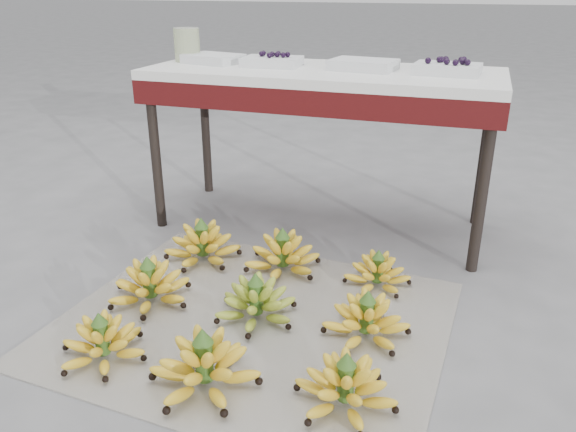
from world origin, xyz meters
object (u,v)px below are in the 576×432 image
(tray_left, at_px, (272,61))
(bunch_mid_left, at_px, (150,286))
(newspaper_mat, at_px, (253,322))
(tray_right, at_px, (363,65))
(glass_jar, at_px, (187,45))
(bunch_back_center, at_px, (283,256))
(bunch_mid_right, at_px, (366,321))
(bunch_front_right, at_px, (345,387))
(bunch_back_right, at_px, (377,273))
(tray_far_left, at_px, (213,59))
(bunch_front_left, at_px, (103,343))
(tray_far_right, at_px, (447,68))
(bunch_front_center, at_px, (205,366))
(bunch_back_left, at_px, (203,245))
(vendor_table, at_px, (322,88))
(bunch_mid_center, at_px, (256,303))

(tray_left, bearing_deg, bunch_mid_left, -99.71)
(newspaper_mat, xyz_separation_m, tray_right, (0.15, 0.90, 0.74))
(glass_jar, bearing_deg, tray_right, -0.72)
(newspaper_mat, distance_m, bunch_back_center, 0.38)
(bunch_mid_right, bearing_deg, glass_jar, 151.08)
(bunch_front_right, xyz_separation_m, bunch_back_right, (-0.03, 0.67, -0.01))
(bunch_back_center, bearing_deg, tray_far_left, 127.75)
(bunch_front_left, xyz_separation_m, tray_far_right, (0.85, 1.22, 0.68))
(bunch_front_center, height_order, bunch_back_right, bunch_front_center)
(bunch_front_center, height_order, bunch_mid_right, bunch_front_center)
(bunch_front_left, distance_m, bunch_back_center, 0.78)
(bunch_front_left, distance_m, tray_left, 1.39)
(bunch_front_left, relative_size, glass_jar, 2.18)
(bunch_back_left, relative_size, tray_right, 1.17)
(bunch_front_left, relative_size, tray_far_right, 1.19)
(bunch_front_right, relative_size, bunch_back_left, 1.06)
(tray_left, xyz_separation_m, glass_jar, (-0.43, 0.03, 0.05))
(bunch_back_center, xyz_separation_m, vendor_table, (0.01, 0.50, 0.57))
(bunch_back_right, bearing_deg, bunch_mid_left, -144.18)
(bunch_mid_right, height_order, bunch_back_right, bunch_mid_right)
(bunch_mid_center, height_order, tray_far_left, tray_far_left)
(bunch_back_center, bearing_deg, bunch_mid_center, -92.48)
(bunch_mid_center, height_order, vendor_table, vendor_table)
(bunch_back_left, xyz_separation_m, bunch_back_right, (0.72, 0.01, -0.01))
(vendor_table, bearing_deg, bunch_front_right, -71.13)
(bunch_mid_right, xyz_separation_m, glass_jar, (-1.05, 0.87, 0.73))
(vendor_table, bearing_deg, bunch_front_left, -105.69)
(tray_far_left, bearing_deg, tray_far_right, -0.04)
(glass_jar, bearing_deg, bunch_mid_center, -52.67)
(bunch_front_left, bearing_deg, bunch_front_center, 12.57)
(tray_left, bearing_deg, bunch_front_right, -61.76)
(bunch_back_left, bearing_deg, tray_left, 70.36)
(bunch_mid_right, relative_size, tray_right, 1.13)
(bunch_front_left, height_order, bunch_back_right, bunch_front_left)
(bunch_mid_center, height_order, bunch_mid_right, bunch_mid_center)
(bunch_back_left, relative_size, tray_far_left, 1.20)
(bunch_back_right, distance_m, tray_right, 0.89)
(bunch_back_right, bearing_deg, bunch_front_right, -77.41)
(newspaper_mat, relative_size, bunch_back_right, 4.42)
(bunch_front_center, relative_size, bunch_back_left, 1.00)
(newspaper_mat, xyz_separation_m, tray_far_left, (-0.53, 0.89, 0.74))
(bunch_mid_center, height_order, tray_left, tray_left)
(tray_far_left, bearing_deg, newspaper_mat, -59.02)
(bunch_front_left, bearing_deg, bunch_mid_right, 41.66)
(tray_right, xyz_separation_m, glass_jar, (-0.83, 0.01, 0.05))
(bunch_back_right, height_order, tray_far_right, tray_far_right)
(newspaper_mat, bearing_deg, bunch_back_right, 46.66)
(tray_right, bearing_deg, bunch_front_center, -97.28)
(bunch_front_left, relative_size, bunch_mid_right, 0.99)
(tray_right, bearing_deg, bunch_front_left, -112.38)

